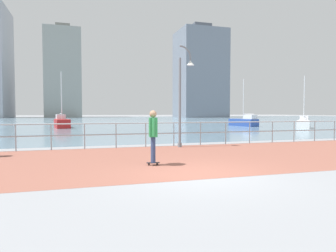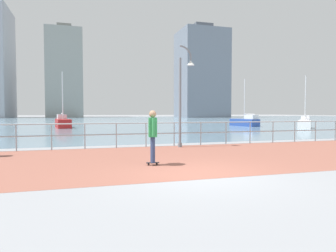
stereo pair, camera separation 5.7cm
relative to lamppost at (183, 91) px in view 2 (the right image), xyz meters
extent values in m
plane|color=gray|center=(-1.67, 34.02, -2.63)|extent=(220.00, 220.00, 0.00)
cube|color=#935647|center=(-1.67, -3.02, -2.63)|extent=(28.00, 7.22, 0.01)
cube|color=#6B899E|center=(-1.67, 45.59, -2.63)|extent=(180.00, 88.00, 0.00)
cylinder|color=#9EADB7|center=(-7.27, 0.59, -2.07)|extent=(0.05, 0.05, 1.13)
cylinder|color=#9EADB7|center=(-5.87, 0.59, -2.07)|extent=(0.05, 0.05, 1.13)
cylinder|color=#9EADB7|center=(-4.47, 0.59, -2.07)|extent=(0.05, 0.05, 1.13)
cylinder|color=#9EADB7|center=(-3.07, 0.59, -2.07)|extent=(0.05, 0.05, 1.13)
cylinder|color=#9EADB7|center=(-1.67, 0.59, -2.07)|extent=(0.05, 0.05, 1.13)
cylinder|color=#9EADB7|center=(-0.27, 0.59, -2.07)|extent=(0.05, 0.05, 1.13)
cylinder|color=#9EADB7|center=(1.13, 0.59, -2.07)|extent=(0.05, 0.05, 1.13)
cylinder|color=#9EADB7|center=(2.53, 0.59, -2.07)|extent=(0.05, 0.05, 1.13)
cylinder|color=#9EADB7|center=(3.93, 0.59, -2.07)|extent=(0.05, 0.05, 1.13)
cylinder|color=#9EADB7|center=(5.33, 0.59, -2.07)|extent=(0.05, 0.05, 1.13)
cylinder|color=#9EADB7|center=(6.73, 0.59, -2.07)|extent=(0.05, 0.05, 1.13)
cylinder|color=#9EADB7|center=(8.13, 0.59, -2.07)|extent=(0.05, 0.05, 1.13)
cylinder|color=#9EADB7|center=(9.53, 0.59, -2.07)|extent=(0.05, 0.05, 1.13)
cylinder|color=#9EADB7|center=(-1.67, 0.59, -1.50)|extent=(25.20, 0.06, 0.06)
cylinder|color=#9EADB7|center=(-1.67, 0.59, -2.01)|extent=(25.20, 0.06, 0.06)
cylinder|color=slate|center=(-0.18, -0.01, -2.53)|extent=(0.19, 0.19, 0.20)
cylinder|color=slate|center=(-0.18, -0.01, -0.55)|extent=(0.12, 0.12, 4.17)
cylinder|color=slate|center=(-0.10, -0.01, 2.07)|extent=(0.19, 0.10, 0.11)
cylinder|color=slate|center=(0.05, 0.00, 2.03)|extent=(0.20, 0.10, 0.15)
cylinder|color=slate|center=(0.18, 0.01, 1.94)|extent=(0.19, 0.10, 0.18)
cylinder|color=slate|center=(0.28, 0.02, 1.83)|extent=(0.17, 0.10, 0.19)
cylinder|color=slate|center=(0.35, 0.02, 1.68)|extent=(0.13, 0.09, 0.19)
cylinder|color=slate|center=(0.37, 0.03, 1.53)|extent=(0.09, 0.09, 0.17)
cone|color=silver|center=(0.37, 0.03, 1.33)|extent=(0.36, 0.36, 0.22)
cylinder|color=black|center=(-2.41, -4.35, -2.60)|extent=(0.06, 0.04, 0.06)
cylinder|color=black|center=(-2.42, -4.43, -2.60)|extent=(0.06, 0.04, 0.06)
cylinder|color=black|center=(-2.66, -4.32, -2.60)|extent=(0.06, 0.04, 0.06)
cylinder|color=black|center=(-2.67, -4.39, -2.60)|extent=(0.06, 0.04, 0.06)
cube|color=black|center=(-2.54, -4.37, -2.55)|extent=(0.41, 0.17, 0.02)
cylinder|color=navy|center=(-2.53, -4.30, -2.14)|extent=(0.15, 0.15, 0.80)
cylinder|color=navy|center=(-2.55, -4.45, -2.14)|extent=(0.15, 0.15, 0.80)
cube|color=#2D8C4C|center=(-2.54, -4.37, -1.45)|extent=(0.29, 0.37, 0.59)
cylinder|color=#2D8C4C|center=(-2.51, -4.15, -1.43)|extent=(0.10, 0.10, 0.56)
cylinder|color=#2D8C4C|center=(-2.57, -4.60, -1.43)|extent=(0.10, 0.10, 0.56)
sphere|color=#A37A5B|center=(-2.54, -4.37, -1.04)|extent=(0.22, 0.22, 0.22)
cube|color=white|center=(17.04, 11.75, -2.23)|extent=(3.40, 3.53, 0.80)
cube|color=silver|center=(17.80, 12.57, -1.60)|extent=(1.51, 1.54, 0.45)
cylinder|color=silver|center=(17.04, 11.75, 0.40)|extent=(0.09, 0.09, 4.46)
cylinder|color=silver|center=(17.60, 12.35, -1.29)|extent=(1.20, 1.28, 0.07)
cube|color=#284799|center=(13.72, 17.74, -2.21)|extent=(1.88, 4.05, 0.83)
cube|color=silver|center=(13.93, 16.59, -1.56)|extent=(1.08, 1.53, 0.46)
cylinder|color=silver|center=(13.72, 17.74, 0.52)|extent=(0.09, 0.09, 4.64)
cylinder|color=silver|center=(13.88, 16.90, -1.24)|extent=(0.39, 1.74, 0.07)
cube|color=#B21E1E|center=(-6.31, 19.92, -2.19)|extent=(1.86, 4.29, 0.89)
cube|color=silver|center=(-6.49, 21.15, -1.49)|extent=(1.10, 1.61, 0.49)
cylinder|color=silver|center=(-6.31, 19.92, 0.73)|extent=(0.10, 0.10, 4.94)
cylinder|color=silver|center=(-6.44, 20.83, -1.15)|extent=(0.34, 1.86, 0.08)
cube|color=slate|center=(31.73, 73.64, 10.52)|extent=(13.82, 12.77, 26.31)
cube|color=#4E5560|center=(31.73, 73.64, 24.68)|extent=(5.53, 5.11, 2.00)
cube|color=#939993|center=(-8.57, 85.60, 10.36)|extent=(10.34, 16.16, 25.98)
cube|color=slate|center=(-8.57, 85.60, 24.35)|extent=(4.13, 6.46, 2.00)
camera|label=1|loc=(-4.78, -13.42, -0.97)|focal=32.37mm
camera|label=2|loc=(-4.72, -13.43, -0.97)|focal=32.37mm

